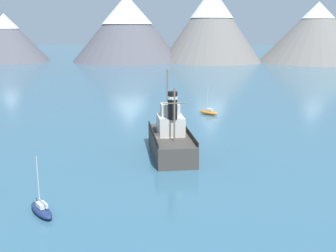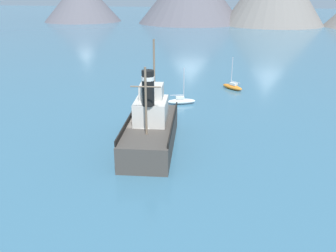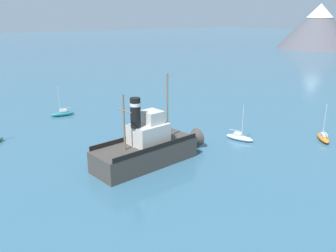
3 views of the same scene
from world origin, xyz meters
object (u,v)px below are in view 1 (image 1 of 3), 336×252
old_tugboat (170,138)px  sailboat_orange (209,112)px  sailboat_white (173,124)px  sailboat_navy (41,210)px

old_tugboat → sailboat_orange: 23.90m
old_tugboat → sailboat_white: 13.82m
old_tugboat → sailboat_navy: 20.34m
old_tugboat → sailboat_navy: old_tugboat is taller
sailboat_navy → sailboat_orange: bearing=67.0°
sailboat_white → sailboat_navy: size_ratio=1.00×
sailboat_white → old_tugboat: bearing=-91.4°
sailboat_navy → sailboat_orange: 43.77m
sailboat_white → sailboat_navy: (-10.83, -31.11, 0.00)m
old_tugboat → sailboat_white: old_tugboat is taller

